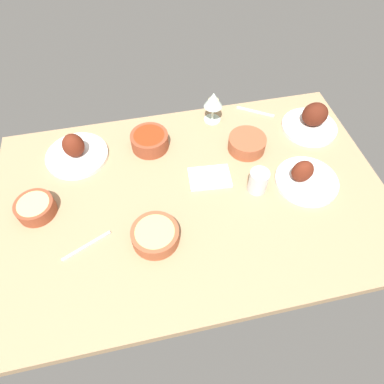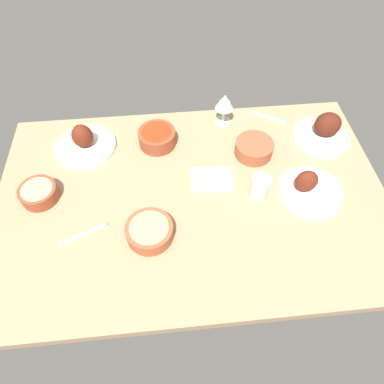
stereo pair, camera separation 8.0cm
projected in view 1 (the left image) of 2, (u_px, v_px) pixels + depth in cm
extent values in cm
cube|color=tan|center=(192.00, 198.00, 122.13)|extent=(140.00, 90.00, 4.00)
cylinder|color=white|center=(306.00, 181.00, 123.32)|extent=(22.94, 22.94, 1.60)
ellipsoid|color=#602314|center=(303.00, 171.00, 119.55)|extent=(7.92, 6.23, 9.19)
cylinder|color=white|center=(77.00, 155.00, 130.77)|extent=(23.90, 23.90, 1.60)
ellipsoid|color=#602314|center=(73.00, 145.00, 126.63)|extent=(8.10, 7.79, 9.80)
cylinder|color=white|center=(309.00, 127.00, 140.18)|extent=(22.60, 22.60, 1.60)
ellipsoid|color=#511E11|center=(315.00, 114.00, 136.81)|extent=(10.47, 9.14, 9.93)
cylinder|color=#A35133|center=(247.00, 143.00, 131.77)|extent=(14.68, 14.68, 5.67)
cylinder|color=brown|center=(248.00, 139.00, 129.88)|extent=(12.04, 12.04, 1.00)
cylinder|color=brown|center=(36.00, 208.00, 114.27)|extent=(13.10, 13.10, 5.12)
cylinder|color=#DBCC7A|center=(33.00, 204.00, 112.60)|extent=(10.74, 10.74, 1.00)
cylinder|color=#A35133|center=(155.00, 235.00, 107.96)|extent=(15.51, 15.51, 5.24)
cylinder|color=#D6BC70|center=(155.00, 232.00, 106.25)|extent=(12.72, 12.72, 1.00)
cylinder|color=brown|center=(150.00, 141.00, 132.13)|extent=(14.74, 14.74, 6.35)
cylinder|color=#9E3314|center=(149.00, 136.00, 129.97)|extent=(12.08, 12.08, 1.00)
cylinder|color=silver|center=(212.00, 120.00, 143.70)|extent=(7.00, 7.00, 0.50)
cylinder|color=silver|center=(213.00, 113.00, 140.67)|extent=(1.00, 1.00, 7.00)
cone|color=silver|center=(213.00, 100.00, 135.21)|extent=(7.60, 7.60, 6.50)
cylinder|color=beige|center=(213.00, 103.00, 136.38)|extent=(4.18, 4.18, 2.80)
cylinder|color=silver|center=(258.00, 181.00, 118.57)|extent=(6.82, 6.82, 9.05)
cube|color=white|center=(210.00, 178.00, 124.56)|extent=(16.18, 11.78, 1.20)
cube|color=silver|center=(87.00, 246.00, 108.21)|extent=(15.96, 7.89, 0.80)
cube|color=silver|center=(255.00, 112.00, 146.43)|extent=(14.56, 9.80, 0.80)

